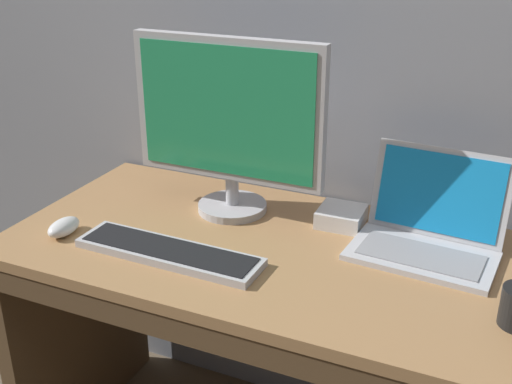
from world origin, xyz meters
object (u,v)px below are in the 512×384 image
computer_mouse (64,227)px  external_monitor (228,121)px  wired_keyboard (169,252)px  laptop_silver (428,231)px  external_drive_box (341,216)px

computer_mouse → external_monitor: bearing=41.5°
wired_keyboard → computer_mouse: bearing=-178.0°
laptop_silver → wired_keyboard: size_ratio=0.75×
wired_keyboard → computer_mouse: (-0.31, -0.01, 0.01)m
external_monitor → computer_mouse: size_ratio=5.18×
external_monitor → external_drive_box: (0.31, 0.06, -0.24)m
external_drive_box → laptop_silver: bearing=-13.1°
laptop_silver → wired_keyboard: 0.64m
wired_keyboard → external_drive_box: 0.48m
external_monitor → computer_mouse: bearing=-138.7°
external_drive_box → computer_mouse: bearing=-151.3°
laptop_silver → external_monitor: bearing=-179.9°
laptop_silver → wired_keyboard: bearing=-153.3°
external_monitor → wired_keyboard: bearing=-95.2°
external_monitor → wired_keyboard: 0.38m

